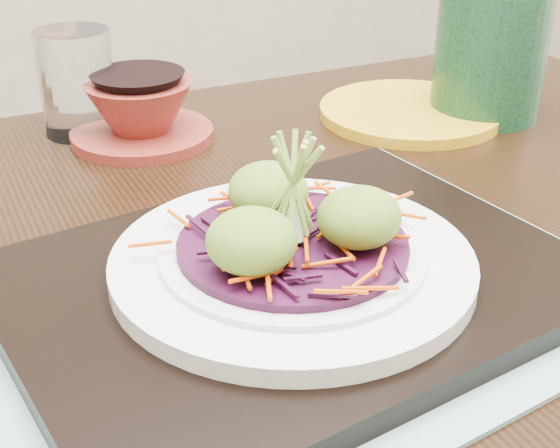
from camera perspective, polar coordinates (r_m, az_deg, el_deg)
name	(u,v)px	position (r m, az deg, el deg)	size (l,w,h in m)	color
dining_table	(275,335)	(0.65, -0.39, -8.12)	(1.13, 0.77, 0.70)	black
placemat	(292,295)	(0.53, 0.90, -5.18)	(0.43, 0.33, 0.00)	#80A69D
serving_tray	(292,282)	(0.53, 0.91, -4.25)	(0.37, 0.28, 0.02)	black
white_plate	(292,261)	(0.52, 0.92, -2.71)	(0.24, 0.24, 0.02)	silver
cabbage_bed	(293,245)	(0.51, 0.93, -1.53)	(0.15, 0.15, 0.01)	#370B2A
carrot_julienne	(293,235)	(0.51, 0.94, -0.80)	(0.19, 0.19, 0.01)	#CD4303
guacamole_scoops	(293,216)	(0.50, 0.98, 0.59)	(0.13, 0.12, 0.04)	#5C7623
scallion_garnish	(293,190)	(0.49, 0.96, 2.53)	(0.06, 0.06, 0.08)	#87AD45
water_glass	(77,83)	(0.82, -14.64, 9.98)	(0.07, 0.07, 0.11)	white
terracotta_bowl_set	(141,114)	(0.79, -10.15, 7.92)	(0.18, 0.18, 0.06)	maroon
yellow_plate	(410,112)	(0.86, 9.49, 8.10)	(0.19, 0.19, 0.01)	#C28E15
green_jar	(490,54)	(0.87, 15.12, 11.93)	(0.12, 0.12, 0.13)	#1B4E2C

